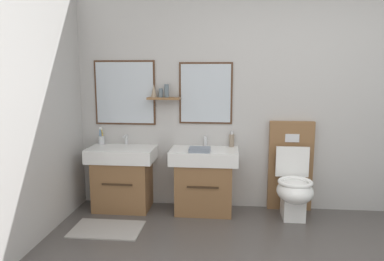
# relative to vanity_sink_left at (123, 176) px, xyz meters

# --- Properties ---
(wall_back) EXTENTS (5.06, 0.27, 2.52)m
(wall_back) POSITION_rel_vanity_sink_left_xyz_m (1.86, 0.25, 0.89)
(wall_back) COLOR #B7B5B2
(wall_back) RESTS_ON ground
(bath_mat) EXTENTS (0.68, 0.44, 0.01)m
(bath_mat) POSITION_rel_vanity_sink_left_xyz_m (0.00, -0.58, -0.37)
(bath_mat) COLOR #9E9993
(bath_mat) RESTS_ON ground
(vanity_sink_left) EXTENTS (0.73, 0.46, 0.70)m
(vanity_sink_left) POSITION_rel_vanity_sink_left_xyz_m (0.00, 0.00, 0.00)
(vanity_sink_left) COLOR brown
(vanity_sink_left) RESTS_ON ground
(tap_on_left_sink) EXTENTS (0.03, 0.13, 0.11)m
(tap_on_left_sink) POSITION_rel_vanity_sink_left_xyz_m (-0.00, 0.16, 0.40)
(tap_on_left_sink) COLOR silver
(tap_on_left_sink) RESTS_ON vanity_sink_left
(vanity_sink_right) EXTENTS (0.73, 0.46, 0.70)m
(vanity_sink_right) POSITION_rel_vanity_sink_left_xyz_m (0.92, 0.00, 0.00)
(vanity_sink_right) COLOR brown
(vanity_sink_right) RESTS_ON ground
(tap_on_right_sink) EXTENTS (0.03, 0.13, 0.11)m
(tap_on_right_sink) POSITION_rel_vanity_sink_left_xyz_m (0.92, 0.16, 0.40)
(tap_on_right_sink) COLOR silver
(tap_on_right_sink) RESTS_ON vanity_sink_right
(toilet) EXTENTS (0.48, 0.62, 1.00)m
(toilet) POSITION_rel_vanity_sink_left_xyz_m (1.86, -0.01, 0.00)
(toilet) COLOR brown
(toilet) RESTS_ON ground
(toothbrush_cup) EXTENTS (0.07, 0.07, 0.20)m
(toothbrush_cup) POSITION_rel_vanity_sink_left_xyz_m (-0.29, 0.15, 0.38)
(toothbrush_cup) COLOR silver
(toothbrush_cup) RESTS_ON vanity_sink_left
(soap_dispenser) EXTENTS (0.06, 0.06, 0.18)m
(soap_dispenser) POSITION_rel_vanity_sink_left_xyz_m (1.21, 0.16, 0.40)
(soap_dispenser) COLOR gray
(soap_dispenser) RESTS_ON vanity_sink_right
(folded_hand_towel) EXTENTS (0.22, 0.16, 0.04)m
(folded_hand_towel) POSITION_rel_vanity_sink_left_xyz_m (0.88, -0.13, 0.35)
(folded_hand_towel) COLOR gray
(folded_hand_towel) RESTS_ON vanity_sink_right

